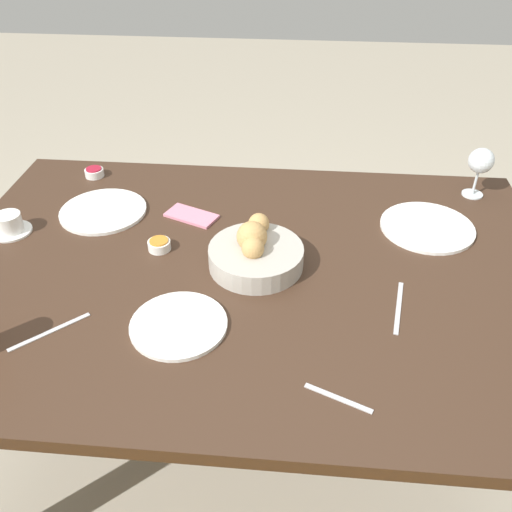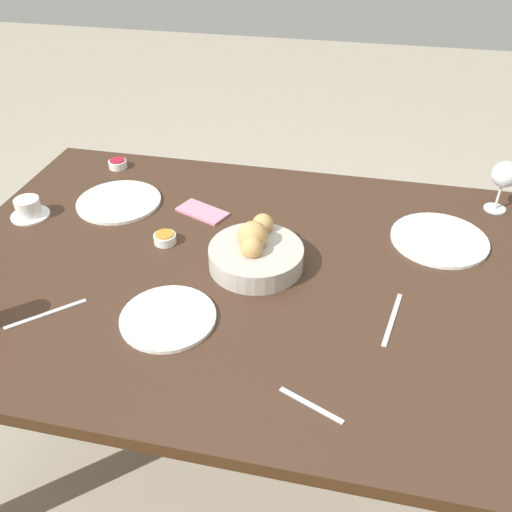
% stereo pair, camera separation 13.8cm
% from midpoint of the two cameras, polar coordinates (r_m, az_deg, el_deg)
% --- Properties ---
extents(ground_plane, '(10.00, 10.00, 0.00)m').
position_cam_midpoint_polar(ground_plane, '(1.93, 1.50, -18.75)').
color(ground_plane, '#A89E89').
extents(dining_table, '(1.60, 1.10, 0.74)m').
position_cam_midpoint_polar(dining_table, '(1.44, 1.91, -3.54)').
color(dining_table, '#3D281C').
rests_on(dining_table, ground_plane).
extents(bread_basket, '(0.24, 0.24, 0.12)m').
position_cam_midpoint_polar(bread_basket, '(1.38, 2.83, 0.26)').
color(bread_basket, '#B2ADA3').
rests_on(bread_basket, dining_table).
extents(plate_near_left, '(0.26, 0.26, 0.01)m').
position_cam_midpoint_polar(plate_near_left, '(1.59, 21.12, 1.56)').
color(plate_near_left, white).
rests_on(plate_near_left, dining_table).
extents(plate_near_right, '(0.25, 0.25, 0.01)m').
position_cam_midpoint_polar(plate_near_right, '(1.69, -11.99, 5.54)').
color(plate_near_right, white).
rests_on(plate_near_right, dining_table).
extents(plate_far_center, '(0.22, 0.22, 0.01)m').
position_cam_midpoint_polar(plate_far_center, '(1.24, -6.11, -6.61)').
color(plate_far_center, white).
rests_on(plate_far_center, dining_table).
extents(wine_glass, '(0.08, 0.08, 0.16)m').
position_cam_midpoint_polar(wine_glass, '(1.75, 26.82, 7.46)').
color(wine_glass, silver).
rests_on(wine_glass, dining_table).
extents(coffee_cup, '(0.11, 0.11, 0.06)m').
position_cam_midpoint_polar(coffee_cup, '(1.68, -20.71, 4.60)').
color(coffee_cup, white).
rests_on(coffee_cup, dining_table).
extents(jam_bowl_berry, '(0.06, 0.06, 0.03)m').
position_cam_midpoint_polar(jam_bowl_berry, '(1.90, -12.34, 9.41)').
color(jam_bowl_berry, white).
rests_on(jam_bowl_berry, dining_table).
extents(jam_bowl_honey, '(0.06, 0.06, 0.03)m').
position_cam_midpoint_polar(jam_bowl_honey, '(1.48, -6.96, 1.78)').
color(jam_bowl_honey, white).
rests_on(jam_bowl_honey, dining_table).
extents(fork_silver, '(0.14, 0.14, 0.00)m').
position_cam_midpoint_polar(fork_silver, '(1.32, -18.48, -5.93)').
color(fork_silver, '#B7B7BC').
rests_on(fork_silver, dining_table).
extents(knife_silver, '(0.05, 0.19, 0.00)m').
position_cam_midpoint_polar(knife_silver, '(1.30, 17.16, -6.49)').
color(knife_silver, '#B7B7BC').
rests_on(knife_silver, dining_table).
extents(spoon_coffee, '(0.13, 0.07, 0.00)m').
position_cam_midpoint_polar(spoon_coffee, '(1.09, 9.57, -15.40)').
color(spoon_coffee, '#B7B7BC').
rests_on(spoon_coffee, dining_table).
extents(cell_phone, '(0.17, 0.13, 0.01)m').
position_cam_midpoint_polar(cell_phone, '(1.61, -3.22, 4.59)').
color(cell_phone, pink).
rests_on(cell_phone, dining_table).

